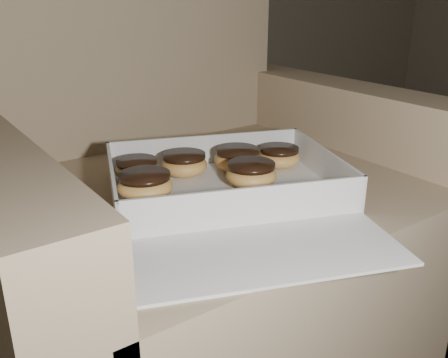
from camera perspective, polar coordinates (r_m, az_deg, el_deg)
name	(u,v)px	position (r m, az deg, el deg)	size (l,w,h in m)	color
armchair	(197,225)	(1.14, -3.07, -5.29)	(0.96, 0.81, 1.00)	#887556
bakery_box	(232,194)	(0.92, 0.92, -1.76)	(0.57, 0.61, 0.07)	silver
donut_a	(251,174)	(0.96, 3.13, 0.60)	(0.10, 0.10, 0.05)	#E7A251
donut_b	(137,169)	(1.01, -9.91, 1.15)	(0.09, 0.09, 0.04)	#E7A251
donut_c	(184,164)	(1.03, -4.55, 1.77)	(0.09, 0.09, 0.05)	#E7A251
donut_d	(279,156)	(1.08, 6.31, 2.60)	(0.09, 0.09, 0.04)	#E7A251
donut_e	(145,185)	(0.92, -9.01, -0.69)	(0.10, 0.10, 0.05)	#E7A251
donut_f	(237,159)	(1.05, 1.53, 2.35)	(0.10, 0.10, 0.05)	#E7A251
crumb_a	(262,213)	(0.86, 4.37, -3.93)	(0.01, 0.01, 0.00)	black
crumb_b	(225,197)	(0.92, 0.12, -2.09)	(0.01, 0.01, 0.00)	black
crumb_c	(159,199)	(0.92, -7.45, -2.26)	(0.01, 0.01, 0.00)	black
crumb_d	(185,210)	(0.87, -4.48, -3.52)	(0.01, 0.01, 0.00)	black
crumb_e	(152,200)	(0.91, -8.21, -2.44)	(0.01, 0.01, 0.00)	black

